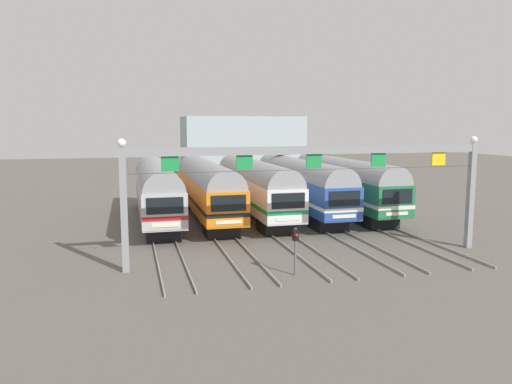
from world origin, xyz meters
name	(u,v)px	position (x,y,z in m)	size (l,w,h in m)	color
ground_plane	(254,217)	(0.00, 0.00, 0.00)	(160.00, 160.00, 0.00)	#5B564F
track_bed	(219,190)	(0.00, 17.00, 0.07)	(17.52, 70.00, 0.15)	gray
commuter_train_stainless	(157,188)	(-8.01, -0.01, 2.69)	(2.88, 18.06, 4.77)	#B2B5BA
commuter_train_orange	(207,186)	(-4.00, -0.01, 2.69)	(2.88, 18.06, 4.77)	orange
commuter_train_white	(254,185)	(0.00, -0.01, 2.69)	(2.88, 18.06, 4.77)	white
commuter_train_blue	(300,183)	(4.00, 0.00, 2.69)	(2.88, 18.06, 5.05)	#284C9E
commuter_train_green	(343,182)	(8.01, 0.00, 2.69)	(2.88, 18.06, 5.05)	#236B42
catenary_gantry	(314,168)	(0.00, -13.50, 5.24)	(21.25, 0.44, 6.97)	gray
yard_signal_mast	(295,242)	(-2.00, -16.29, 1.73)	(0.28, 0.35, 2.47)	#59595E
maintenance_building	(242,144)	(8.46, 41.82, 4.48)	(19.50, 10.00, 8.96)	#9EB2B7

